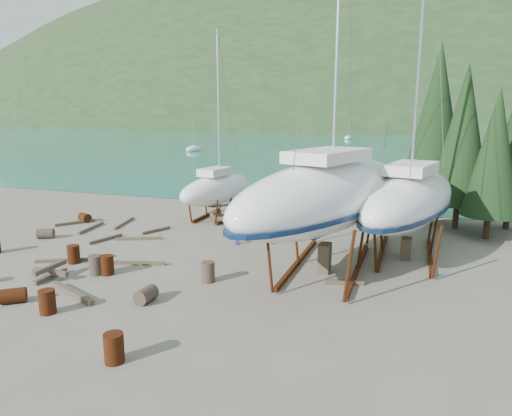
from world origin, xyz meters
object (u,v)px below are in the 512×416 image
(large_sailboat_near, at_px, (329,194))
(large_sailboat_far, at_px, (409,198))
(small_sailboat_shore, at_px, (217,189))
(worker, at_px, (238,229))

(large_sailboat_near, bearing_deg, large_sailboat_far, 61.12)
(large_sailboat_near, xyz_separation_m, small_sailboat_shore, (-9.02, 7.79, -1.43))
(large_sailboat_far, height_order, worker, large_sailboat_far)
(large_sailboat_near, relative_size, worker, 12.70)
(large_sailboat_far, xyz_separation_m, worker, (-8.75, -0.88, -2.09))
(large_sailboat_near, bearing_deg, small_sailboat_shore, 157.84)
(small_sailboat_shore, bearing_deg, large_sailboat_far, -10.68)
(small_sailboat_shore, distance_m, worker, 6.77)
(worker, bearing_deg, large_sailboat_far, -86.14)
(small_sailboat_shore, xyz_separation_m, worker, (3.69, -5.55, -1.18))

